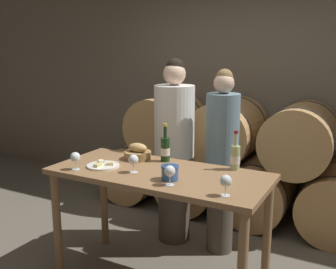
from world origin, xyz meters
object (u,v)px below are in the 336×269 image
(person_left, at_px, (174,151))
(wine_bottle_white, at_px, (235,157))
(tasting_table, at_px, (159,187))
(cheese_plate, at_px, (103,165))
(wine_glass_far_left, at_px, (75,158))
(wine_glass_center, at_px, (170,172))
(blue_crock, at_px, (170,172))
(bread_basket, at_px, (138,153))
(wine_glass_left, at_px, (133,160))
(wine_bottle_red, at_px, (165,149))
(wine_glass_right, at_px, (226,181))
(person_right, at_px, (222,161))

(person_left, height_order, wine_bottle_white, person_left)
(tasting_table, height_order, cheese_plate, cheese_plate)
(wine_glass_far_left, distance_m, wine_glass_center, 0.78)
(blue_crock, bearing_deg, wine_bottle_white, 54.21)
(cheese_plate, distance_m, wine_glass_center, 0.66)
(tasting_table, bearing_deg, bread_basket, 146.39)
(cheese_plate, xyz_separation_m, wine_glass_far_left, (-0.13, -0.16, 0.08))
(wine_bottle_white, bearing_deg, wine_glass_left, -146.33)
(person_left, bearing_deg, blue_crock, -64.58)
(person_left, bearing_deg, wine_bottle_red, -71.90)
(wine_glass_center, bearing_deg, blue_crock, 117.01)
(tasting_table, relative_size, wine_bottle_white, 5.44)
(wine_glass_right, bearing_deg, wine_glass_center, 178.30)
(wine_bottle_red, bearing_deg, wine_bottle_white, 5.05)
(tasting_table, xyz_separation_m, person_right, (0.23, 0.69, 0.06))
(person_right, height_order, wine_glass_center, person_right)
(tasting_table, relative_size, person_right, 1.00)
(person_right, bearing_deg, tasting_table, -108.80)
(wine_glass_left, bearing_deg, wine_bottle_red, 80.34)
(bread_basket, distance_m, wine_glass_far_left, 0.53)
(cheese_plate, xyz_separation_m, wine_glass_left, (0.29, -0.01, 0.08))
(person_left, xyz_separation_m, wine_bottle_red, (0.14, -0.43, 0.14))
(person_right, xyz_separation_m, wine_glass_left, (-0.38, -0.80, 0.16))
(person_left, xyz_separation_m, cheese_plate, (-0.21, -0.78, 0.05))
(blue_crock, xyz_separation_m, wine_glass_right, (0.44, -0.11, 0.04))
(person_left, relative_size, wine_glass_far_left, 12.67)
(person_left, distance_m, cheese_plate, 0.81)
(person_right, xyz_separation_m, wine_bottle_red, (-0.32, -0.43, 0.16))
(bread_basket, height_order, wine_glass_left, wine_glass_left)
(person_right, relative_size, wine_glass_center, 12.07)
(wine_bottle_white, bearing_deg, wine_glass_center, -116.68)
(wine_glass_right, bearing_deg, tasting_table, 158.58)
(person_left, relative_size, wine_bottle_white, 5.72)
(blue_crock, relative_size, wine_glass_center, 0.93)
(person_right, distance_m, wine_bottle_red, 0.56)
(bread_basket, height_order, wine_glass_far_left, wine_glass_far_left)
(person_left, bearing_deg, wine_glass_left, -84.42)
(tasting_table, height_order, bread_basket, bread_basket)
(wine_bottle_red, relative_size, cheese_plate, 1.23)
(wine_bottle_red, height_order, wine_bottle_white, wine_bottle_red)
(person_left, height_order, person_right, person_left)
(wine_glass_left, height_order, wine_glass_right, same)
(bread_basket, xyz_separation_m, wine_glass_center, (0.53, -0.43, 0.04))
(cheese_plate, bearing_deg, wine_glass_left, -2.69)
(person_right, distance_m, bread_basket, 0.74)
(person_right, distance_m, cheese_plate, 1.03)
(wine_bottle_red, xyz_separation_m, wine_bottle_white, (0.56, 0.05, -0.00))
(wine_bottle_red, relative_size, wine_glass_right, 2.29)
(tasting_table, distance_m, cheese_plate, 0.47)
(wine_bottle_red, bearing_deg, tasting_table, -71.56)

